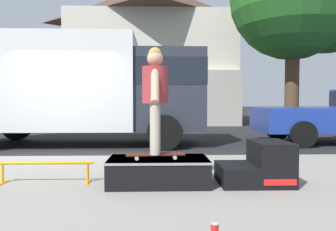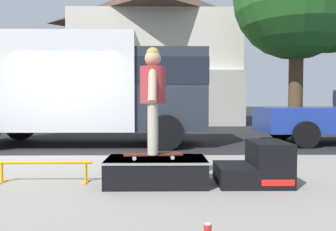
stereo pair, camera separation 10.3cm
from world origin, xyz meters
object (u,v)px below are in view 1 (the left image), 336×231
Objects in this scene: skateboard at (155,155)px; box_truck at (82,85)px; skate_box at (158,170)px; grind_rail at (45,167)px; street_tree_main at (301,0)px; soda_can at (215,231)px; kicker_ramp at (260,166)px; skater_kid at (155,91)px.

box_truck is at bearing 112.39° from skateboard.
box_truck reaches higher than skate_box.
box_truck is (-2.16, 5.08, 1.39)m from skate_box.
grind_rail is 0.17× the size of street_tree_main.
soda_can is 7.50m from box_truck.
soda_can is 12.92m from street_tree_main.
kicker_ramp is 11.03m from street_tree_main.
skate_box is 1.43× the size of kicker_ramp.
box_truck is 0.86× the size of street_tree_main.
skater_kid reaches higher than skateboard.
skater_kid is (0.00, 0.00, 0.84)m from skateboard.
grind_rail is at bearing -130.08° from street_tree_main.
box_truck is at bearing 112.39° from skater_kid.
soda_can is at bearing -116.58° from street_tree_main.
skateboard is 0.12× the size of box_truck.
kicker_ramp is 1.19× the size of skateboard.
skateboard is 0.84m from skater_kid.
kicker_ramp reaches higher than grind_rail.
skate_box is at bearing -4.68° from grind_rail.
skateboard is at bearing -123.14° from street_tree_main.
skate_box is at bearing -66.99° from box_truck.
skate_box is at bearing 179.99° from kicker_ramp.
skater_kid is at bearing -67.61° from box_truck.
street_tree_main is at bearing 56.86° from skate_box.
kicker_ramp is 6.34m from box_truck.
skate_box is at bearing -123.14° from street_tree_main.
grind_rail is at bearing 136.57° from soda_can.
box_truck reaches higher than skateboard.
box_truck reaches higher than grind_rail.
soda_can is (0.46, -1.78, -0.13)m from skate_box.
skateboard is 5.68m from box_truck.
street_tree_main reaches higher than soda_can.
box_truck reaches higher than skater_kid.
soda_can is at bearing -117.60° from kicker_ramp.
kicker_ramp is at bearing -0.01° from skate_box.
skate_box is 10.78× the size of soda_can.
soda_can is (0.50, -1.72, -1.19)m from skater_kid.
skate_box reaches higher than grind_rail.
skater_kid reaches higher than soda_can.
grind_rail is 5.17m from box_truck.
skateboard is at bearing -7.04° from grind_rail.
skater_kid reaches higher than skate_box.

